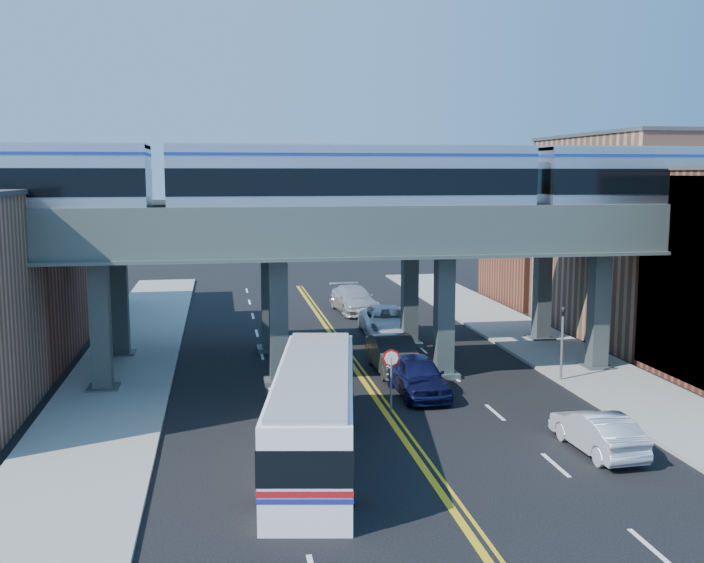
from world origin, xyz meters
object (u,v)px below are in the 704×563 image
(transit_bus, at_px, (315,414))
(car_lane_b, at_px, (394,355))
(stop_sign, at_px, (391,370))
(transit_train, at_px, (353,182))
(car_lane_a, at_px, (418,376))
(traffic_signal, at_px, (562,335))
(car_lane_c, at_px, (387,322))
(car_parked_curb, at_px, (597,431))
(car_lane_d, at_px, (354,299))

(transit_bus, bearing_deg, car_lane_b, -15.84)
(stop_sign, xyz_separation_m, transit_bus, (-3.81, -5.01, -0.16))
(transit_train, relative_size, car_lane_a, 10.07)
(traffic_signal, height_order, car_lane_a, traffic_signal)
(car_lane_c, bearing_deg, stop_sign, -97.53)
(car_parked_curb, bearing_deg, stop_sign, -46.93)
(car_lane_a, distance_m, car_lane_c, 12.85)
(car_lane_b, bearing_deg, stop_sign, -104.22)
(transit_bus, xyz_separation_m, car_lane_c, (6.80, 19.93, -0.71))
(transit_train, xyz_separation_m, car_parked_curb, (6.99, -10.98, -8.71))
(transit_bus, distance_m, car_parked_curb, 10.09)
(stop_sign, distance_m, car_lane_b, 6.47)
(stop_sign, xyz_separation_m, car_lane_c, (2.99, 14.92, -0.87))
(transit_bus, distance_m, car_lane_b, 12.46)
(traffic_signal, relative_size, car_lane_c, 0.64)
(car_lane_b, relative_size, car_lane_c, 0.85)
(car_lane_c, bearing_deg, car_lane_a, -92.01)
(stop_sign, bearing_deg, car_lane_c, 78.66)
(traffic_signal, xyz_separation_m, car_parked_curb, (-2.70, -8.98, -1.56))
(stop_sign, relative_size, car_lane_a, 0.51)
(car_lane_d, bearing_deg, stop_sign, -100.75)
(car_parked_curb, bearing_deg, car_lane_d, -85.62)
(car_lane_b, bearing_deg, car_lane_a, -88.07)
(car_parked_curb, bearing_deg, transit_train, -60.48)
(transit_train, height_order, traffic_signal, transit_train)
(car_lane_c, relative_size, car_parked_curb, 1.42)
(traffic_signal, distance_m, car_lane_d, 21.43)
(stop_sign, bearing_deg, car_lane_d, 84.12)
(car_lane_b, bearing_deg, car_lane_c, 79.55)
(stop_sign, distance_m, car_lane_c, 15.24)
(stop_sign, bearing_deg, transit_train, 99.01)
(transit_train, height_order, stop_sign, transit_train)
(stop_sign, bearing_deg, traffic_signal, 18.63)
(transit_train, bearing_deg, traffic_signal, -11.66)
(traffic_signal, distance_m, car_lane_c, 13.38)
(transit_bus, height_order, car_lane_a, transit_bus)
(stop_sign, height_order, transit_bus, transit_bus)
(car_lane_b, xyz_separation_m, car_parked_curb, (4.70, -12.21, -0.15))
(transit_train, bearing_deg, car_parked_curb, -57.50)
(traffic_signal, xyz_separation_m, car_lane_a, (-7.21, -0.86, -1.42))
(transit_train, distance_m, car_lane_a, 9.37)
(transit_bus, distance_m, car_lane_c, 21.07)
(transit_train, xyz_separation_m, car_lane_b, (2.29, 1.24, -8.56))
(car_lane_a, distance_m, car_lane_d, 21.25)
(transit_train, relative_size, car_lane_b, 9.53)
(car_lane_a, height_order, car_parked_curb, car_lane_a)
(car_lane_d, bearing_deg, car_lane_b, -97.90)
(transit_bus, height_order, car_lane_c, transit_bus)
(stop_sign, bearing_deg, car_lane_b, 76.48)
(car_lane_a, relative_size, car_lane_b, 0.95)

